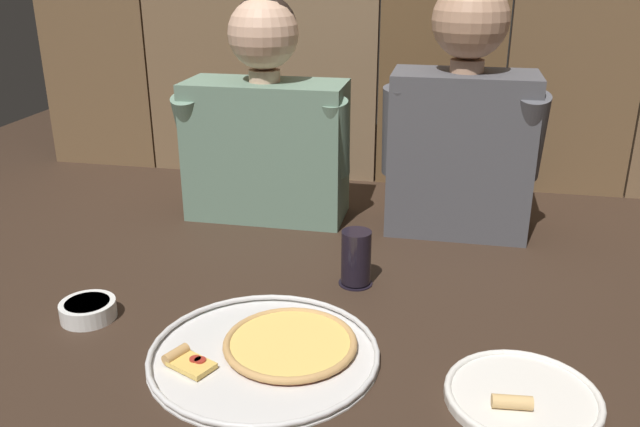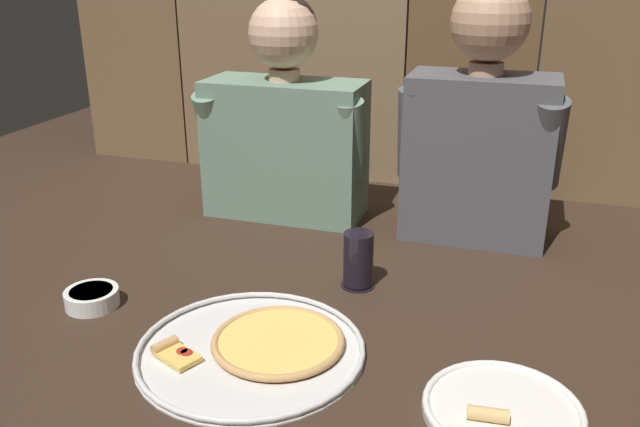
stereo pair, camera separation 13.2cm
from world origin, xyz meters
The scene contains 7 objects.
ground_plane centered at (0.00, 0.00, 0.00)m, with size 3.20×3.20×0.00m, color #332319.
pizza_tray centered at (-0.06, -0.14, 0.01)m, with size 0.41×0.41×0.03m.
dinner_plate centered at (0.37, -0.19, 0.01)m, with size 0.25×0.25×0.03m.
drinking_glass centered at (0.05, 0.16, 0.06)m, with size 0.07×0.07×0.12m.
dipping_bowl centered at (-0.44, -0.09, 0.02)m, with size 0.11×0.11×0.04m.
diner_left centered at (-0.25, 0.52, 0.26)m, with size 0.45×0.20×0.57m.
diner_right centered at (0.25, 0.52, 0.29)m, with size 0.38×0.21×0.62m.
Camera 2 is at (0.35, -1.07, 0.66)m, focal length 37.09 mm.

